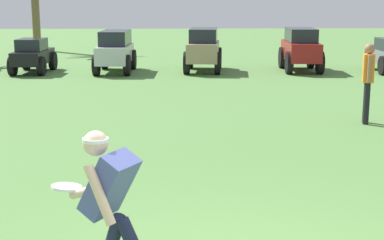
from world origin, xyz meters
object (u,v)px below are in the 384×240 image
at_px(parked_car_slot_e, 301,48).
at_px(frisbee_thrower, 111,204).
at_px(teammate_near_sideline, 368,76).
at_px(parked_car_slot_b, 33,55).
at_px(frisbee_in_flight, 67,187).
at_px(parked_car_slot_c, 115,50).
at_px(parked_car_slot_d, 203,49).

bearing_deg(parked_car_slot_e, frisbee_thrower, -107.98).
bearing_deg(parked_car_slot_e, teammate_near_sideline, -93.28).
relative_size(frisbee_thrower, parked_car_slot_e, 0.58).
height_order(teammate_near_sideline, parked_car_slot_b, teammate_near_sideline).
distance_m(frisbee_thrower, frisbee_in_flight, 0.67).
bearing_deg(parked_car_slot_c, frisbee_in_flight, -86.48).
bearing_deg(parked_car_slot_b, frisbee_thrower, -74.74).
height_order(frisbee_in_flight, parked_car_slot_c, parked_car_slot_c).
distance_m(parked_car_slot_c, parked_car_slot_e, 6.08).
bearing_deg(frisbee_thrower, frisbee_in_flight, 132.20).
bearing_deg(frisbee_thrower, parked_car_slot_b, 105.26).
bearing_deg(frisbee_thrower, parked_car_slot_d, 83.96).
xyz_separation_m(parked_car_slot_b, parked_car_slot_d, (5.52, 0.17, 0.18)).
relative_size(parked_car_slot_b, parked_car_slot_e, 0.93).
relative_size(frisbee_thrower, teammate_near_sideline, 0.89).
distance_m(teammate_near_sideline, parked_car_slot_b, 11.49).
xyz_separation_m(frisbee_thrower, frisbee_in_flight, (-0.45, 0.50, -0.01)).
bearing_deg(parked_car_slot_c, teammate_near_sideline, -54.98).
distance_m(frisbee_in_flight, parked_car_slot_e, 15.10).
height_order(frisbee_thrower, frisbee_in_flight, frisbee_thrower).
height_order(teammate_near_sideline, parked_car_slot_e, teammate_near_sideline).
bearing_deg(parked_car_slot_d, frisbee_in_flight, -98.03).
distance_m(frisbee_thrower, teammate_near_sideline, 7.84).
bearing_deg(parked_car_slot_b, frisbee_in_flight, -75.95).
distance_m(parked_car_slot_b, parked_car_slot_d, 5.53).
relative_size(teammate_near_sideline, parked_car_slot_c, 0.64).
bearing_deg(parked_car_slot_b, parked_car_slot_c, 0.61).
height_order(teammate_near_sideline, parked_car_slot_d, teammate_near_sideline).
xyz_separation_m(parked_car_slot_c, parked_car_slot_e, (6.08, 0.11, 0.02)).
bearing_deg(teammate_near_sideline, parked_car_slot_c, 125.02).
height_order(teammate_near_sideline, parked_car_slot_c, teammate_near_sideline).
xyz_separation_m(parked_car_slot_b, parked_car_slot_c, (2.65, 0.03, 0.16)).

